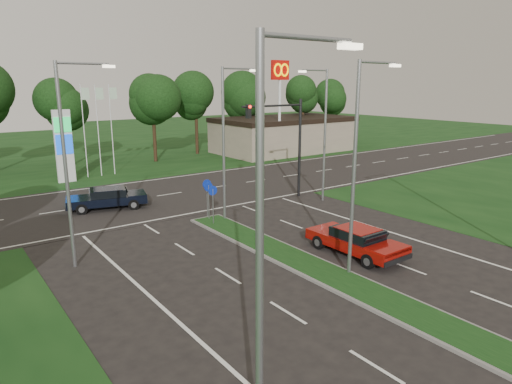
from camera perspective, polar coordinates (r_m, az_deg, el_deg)
ground at (r=16.85m, az=25.40°, el=-16.68°), size 160.00×160.00×0.00m
verge_far at (r=63.38m, az=-23.91°, el=5.00°), size 160.00×50.00×0.02m
cross_road at (r=34.19m, az=-12.27°, el=-0.53°), size 160.00×12.00×0.02m
median_kerb at (r=18.72m, az=14.44°, el=-12.42°), size 2.00×26.00×0.12m
commercial_building at (r=55.53m, az=3.53°, el=7.16°), size 16.00×9.00×4.00m
streetlight_median_near at (r=19.19m, az=12.63°, el=4.09°), size 2.53×0.22×9.00m
streetlight_median_far at (r=26.77m, az=-3.73°, el=6.98°), size 2.53×0.22×9.00m
streetlight_left_near at (r=8.69m, az=1.52°, el=-6.91°), size 2.53×0.22×9.00m
streetlight_left_far at (r=21.25m, az=-22.31°, el=4.29°), size 2.53×0.22×9.00m
streetlight_right_far at (r=31.63m, az=8.37°, el=7.86°), size 2.53×0.22×9.00m
traffic_signal at (r=32.07m, az=3.76°, el=7.29°), size 5.10×0.42×7.00m
median_signs at (r=27.19m, az=-5.85°, el=-0.18°), size 1.16×1.76×2.38m
gas_pylon at (r=40.91m, az=-22.63°, el=5.57°), size 5.80×1.26×8.00m
mcdonalds_sign at (r=49.54m, az=3.02°, el=13.34°), size 2.20×0.47×10.40m
treeline_far at (r=48.28m, az=-20.51°, el=11.15°), size 6.00×6.00×9.90m
red_sedan at (r=22.62m, az=12.39°, el=-5.88°), size 2.11×4.92×1.35m
navy_sedan at (r=31.54m, az=-18.12°, el=-0.70°), size 5.34×3.26×1.37m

